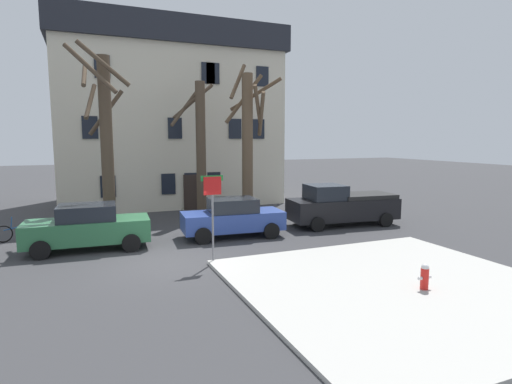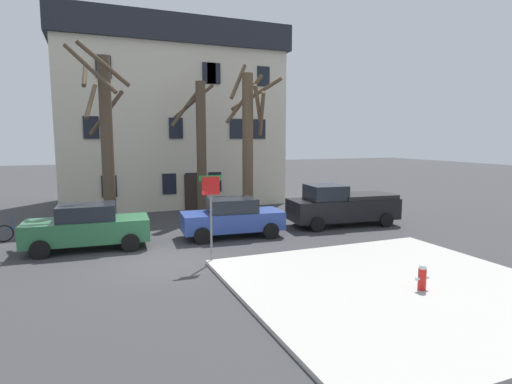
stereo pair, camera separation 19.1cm
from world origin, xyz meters
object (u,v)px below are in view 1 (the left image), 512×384
Objects in this scene: car_green_sedan at (88,227)px; car_blue_sedan at (233,218)px; tree_bare_far at (200,145)px; pickup_truck_black at (342,205)px; bicycle_leaning at (18,232)px; tree_bare_end at (248,139)px; fire_hydrant at (425,276)px; building_main at (168,117)px; street_sign_pole at (213,203)px; tree_bare_mid at (105,136)px.

car_blue_sedan is (5.77, -0.17, -0.03)m from car_green_sedan.
pickup_truck_black is (5.84, -4.55, -2.90)m from tree_bare_far.
car_green_sedan is 5.78m from car_blue_sedan.
car_blue_sedan is 2.59× the size of bicycle_leaning.
tree_bare_end is at bearing -35.35° from tree_bare_far.
car_blue_sedan is at bearing -121.52° from tree_bare_end.
tree_bare_far is at bearing 39.27° from car_green_sedan.
pickup_truck_black reaches higher than car_blue_sedan.
car_green_sedan is at bearing -140.73° from tree_bare_far.
fire_hydrant is (2.67, -8.21, -0.35)m from car_blue_sedan.
building_main is 13.17m from car_green_sedan.
car_green_sedan is at bearing 135.22° from fire_hydrant.
street_sign_pole reaches higher than fire_hydrant.
building_main is 3.15× the size of car_blue_sedan.
tree_bare_end is at bearing 59.67° from street_sign_pole.
tree_bare_end is 1.47× the size of pickup_truck_black.
pickup_truck_black is 7.67× the size of fire_hydrant.
tree_bare_mid is at bearing -162.23° from tree_bare_far.
fire_hydrant is at bearing -77.86° from tree_bare_far.
pickup_truck_black is at bearing 25.52° from street_sign_pole.
car_green_sedan is 1.04× the size of car_blue_sedan.
fire_hydrant is 15.63m from bicycle_leaning.
car_blue_sedan is 6.21× the size of fire_hydrant.
tree_bare_end reaches higher than pickup_truck_black.
building_main is at bearing 99.35° from fire_hydrant.
street_sign_pole is (2.97, -6.66, -2.24)m from tree_bare_mid.
building_main is 12.27m from car_blue_sedan.
tree_bare_far reaches higher than car_green_sedan.
car_blue_sedan is 1.47× the size of street_sign_pole.
car_blue_sedan is 4.08m from street_sign_pole.
car_green_sedan is at bearing -43.73° from bicycle_leaning.
building_main is 2.55× the size of pickup_truck_black.
tree_bare_far is 10.13× the size of fire_hydrant.
bicycle_leaning is (-6.58, 6.15, -1.72)m from street_sign_pole.
car_blue_sedan is at bearing -87.26° from building_main.
fire_hydrant is at bearing -46.55° from street_sign_pole.
tree_bare_end is (2.13, -1.51, 0.29)m from tree_bare_far.
tree_bare_far is 9.28m from bicycle_leaning.
pickup_truck_black is 1.82× the size of street_sign_pole.
fire_hydrant is 0.24× the size of street_sign_pole.
building_main is at bearing 84.73° from street_sign_pole.
tree_bare_end reaches higher than car_green_sedan.
building_main is at bearing 107.66° from tree_bare_end.
car_green_sedan is (-0.91, -3.10, -3.46)m from tree_bare_mid.
tree_bare_far is at bearing 17.77° from tree_bare_mid.
fire_hydrant is (-3.05, -8.45, -0.49)m from pickup_truck_black.
street_sign_pole is (3.88, -3.56, 1.22)m from car_green_sedan.
bicycle_leaning is (-2.70, 2.59, -0.50)m from car_green_sedan.
car_blue_sedan is (0.54, -11.27, -4.81)m from building_main.
street_sign_pole is at bearing -119.14° from car_blue_sedan.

